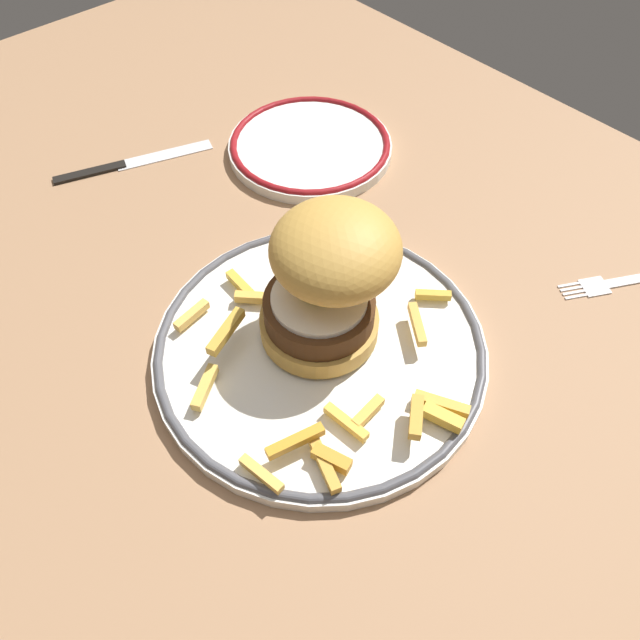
% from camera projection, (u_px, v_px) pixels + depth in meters
% --- Properties ---
extents(ground_plane, '(1.35, 0.95, 0.04)m').
position_uv_depth(ground_plane, '(303.00, 339.00, 0.57)').
color(ground_plane, '#9B7250').
extents(dinner_plate, '(0.29, 0.29, 0.02)m').
position_uv_depth(dinner_plate, '(320.00, 347.00, 0.53)').
color(dinner_plate, white).
rests_on(dinner_plate, ground_plane).
extents(burger, '(0.15, 0.15, 0.12)m').
position_uv_depth(burger, '(328.00, 278.00, 0.49)').
color(burger, gold).
rests_on(burger, dinner_plate).
extents(fries_pile, '(0.25, 0.24, 0.03)m').
position_uv_depth(fries_pile, '(324.00, 364.00, 0.50)').
color(fries_pile, '#EAAF47').
rests_on(fries_pile, dinner_plate).
extents(side_plate, '(0.19, 0.19, 0.02)m').
position_uv_depth(side_plate, '(310.00, 145.00, 0.71)').
color(side_plate, white).
rests_on(side_plate, ground_plane).
extents(fork, '(0.08, 0.13, 0.00)m').
position_uv_depth(fork, '(627.00, 280.00, 0.59)').
color(fork, silver).
rests_on(fork, ground_plane).
extents(knife, '(0.07, 0.17, 0.01)m').
position_uv_depth(knife, '(121.00, 164.00, 0.70)').
color(knife, black).
rests_on(knife, ground_plane).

